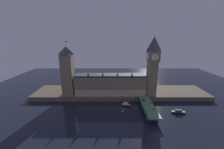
{
  "coord_description": "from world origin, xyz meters",
  "views": [
    {
      "loc": [
        -11.08,
        -129.98,
        72.83
      ],
      "look_at": [
        -11.31,
        20.0,
        32.52
      ],
      "focal_mm": 22.0,
      "sensor_mm": 36.0,
      "label": 1
    }
  ],
  "objects_px": {
    "street_lamp_near": "(147,110)",
    "boat_downstream": "(179,112)",
    "victoria_tower": "(68,71)",
    "boat_upstream": "(126,105)",
    "car_southbound_lead": "(154,110)",
    "pedestrian_mid_walk": "(153,104)",
    "pedestrian_near_rail": "(146,110)",
    "car_northbound_lead": "(144,100)",
    "street_lamp_far": "(141,96)",
    "clock_tower": "(153,64)",
    "street_lamp_mid": "(155,102)",
    "car_southbound_trail": "(151,104)"
  },
  "relations": [
    {
      "from": "car_southbound_trail",
      "to": "pedestrian_near_rail",
      "type": "height_order",
      "value": "pedestrian_near_rail"
    },
    {
      "from": "victoria_tower",
      "to": "boat_upstream",
      "type": "height_order",
      "value": "victoria_tower"
    },
    {
      "from": "clock_tower",
      "to": "street_lamp_mid",
      "type": "relative_size",
      "value": 10.12
    },
    {
      "from": "clock_tower",
      "to": "street_lamp_mid",
      "type": "distance_m",
      "value": 45.24
    },
    {
      "from": "clock_tower",
      "to": "car_southbound_lead",
      "type": "xyz_separation_m",
      "value": [
        -7.78,
        -40.49,
        -35.47
      ]
    },
    {
      "from": "street_lamp_far",
      "to": "car_southbound_lead",
      "type": "bearing_deg",
      "value": -70.96
    },
    {
      "from": "street_lamp_mid",
      "to": "victoria_tower",
      "type": "bearing_deg",
      "value": 160.85
    },
    {
      "from": "car_southbound_lead",
      "to": "street_lamp_far",
      "type": "xyz_separation_m",
      "value": [
        -8.06,
        23.34,
        3.78
      ]
    },
    {
      "from": "car_northbound_lead",
      "to": "car_southbound_trail",
      "type": "xyz_separation_m",
      "value": [
        5.1,
        -7.48,
        0.0
      ]
    },
    {
      "from": "clock_tower",
      "to": "street_lamp_near",
      "type": "height_order",
      "value": "clock_tower"
    },
    {
      "from": "car_northbound_lead",
      "to": "street_lamp_far",
      "type": "bearing_deg",
      "value": 127.14
    },
    {
      "from": "pedestrian_near_rail",
      "to": "boat_upstream",
      "type": "bearing_deg",
      "value": 126.77
    },
    {
      "from": "victoria_tower",
      "to": "street_lamp_near",
      "type": "relative_size",
      "value": 10.4
    },
    {
      "from": "street_lamp_far",
      "to": "boat_downstream",
      "type": "xyz_separation_m",
      "value": [
        34.78,
        -17.38,
        -9.76
      ]
    },
    {
      "from": "car_southbound_lead",
      "to": "boat_downstream",
      "type": "distance_m",
      "value": 28.03
    },
    {
      "from": "car_northbound_lead",
      "to": "pedestrian_near_rail",
      "type": "xyz_separation_m",
      "value": [
        -2.55,
        -20.95,
        0.12
      ]
    },
    {
      "from": "car_southbound_trail",
      "to": "street_lamp_near",
      "type": "bearing_deg",
      "value": -114.04
    },
    {
      "from": "car_southbound_lead",
      "to": "street_lamp_far",
      "type": "bearing_deg",
      "value": 109.04
    },
    {
      "from": "pedestrian_mid_walk",
      "to": "street_lamp_near",
      "type": "bearing_deg",
      "value": -122.72
    },
    {
      "from": "victoria_tower",
      "to": "car_northbound_lead",
      "type": "distance_m",
      "value": 93.95
    },
    {
      "from": "victoria_tower",
      "to": "pedestrian_near_rail",
      "type": "bearing_deg",
      "value": -27.04
    },
    {
      "from": "pedestrian_near_rail",
      "to": "car_southbound_trail",
      "type": "bearing_deg",
      "value": 60.39
    },
    {
      "from": "street_lamp_near",
      "to": "street_lamp_far",
      "type": "distance_m",
      "value": 29.45
    },
    {
      "from": "street_lamp_mid",
      "to": "pedestrian_near_rail",
      "type": "bearing_deg",
      "value": -136.32
    },
    {
      "from": "street_lamp_near",
      "to": "boat_downstream",
      "type": "xyz_separation_m",
      "value": [
        34.78,
        12.06,
        -9.19
      ]
    },
    {
      "from": "car_southbound_lead",
      "to": "boat_downstream",
      "type": "bearing_deg",
      "value": 12.58
    },
    {
      "from": "car_southbound_lead",
      "to": "car_northbound_lead",
      "type": "bearing_deg",
      "value": 104.71
    },
    {
      "from": "street_lamp_far",
      "to": "boat_upstream",
      "type": "bearing_deg",
      "value": -170.47
    },
    {
      "from": "car_southbound_lead",
      "to": "street_lamp_mid",
      "type": "height_order",
      "value": "street_lamp_mid"
    },
    {
      "from": "pedestrian_mid_walk",
      "to": "car_northbound_lead",
      "type": "bearing_deg",
      "value": 130.27
    },
    {
      "from": "street_lamp_mid",
      "to": "car_southbound_trail",
      "type": "bearing_deg",
      "value": 131.47
    },
    {
      "from": "street_lamp_near",
      "to": "boat_downstream",
      "type": "distance_m",
      "value": 37.95
    },
    {
      "from": "clock_tower",
      "to": "pedestrian_near_rail",
      "type": "distance_m",
      "value": 56.96
    },
    {
      "from": "victoria_tower",
      "to": "pedestrian_mid_walk",
      "type": "xyz_separation_m",
      "value": [
        94.81,
        -31.27,
        -27.07
      ]
    },
    {
      "from": "street_lamp_mid",
      "to": "street_lamp_far",
      "type": "relative_size",
      "value": 0.99
    },
    {
      "from": "car_southbound_lead",
      "to": "pedestrian_mid_walk",
      "type": "relative_size",
      "value": 2.93
    },
    {
      "from": "clock_tower",
      "to": "boat_upstream",
      "type": "relative_size",
      "value": 6.38
    },
    {
      "from": "pedestrian_mid_walk",
      "to": "boat_upstream",
      "type": "xyz_separation_m",
      "value": [
        -26.75,
        10.22,
        -5.97
      ]
    },
    {
      "from": "car_southbound_trail",
      "to": "pedestrian_near_rail",
      "type": "relative_size",
      "value": 2.86
    },
    {
      "from": "clock_tower",
      "to": "car_northbound_lead",
      "type": "bearing_deg",
      "value": -121.47
    },
    {
      "from": "car_southbound_trail",
      "to": "boat_downstream",
      "type": "distance_m",
      "value": 28.06
    },
    {
      "from": "pedestrian_mid_walk",
      "to": "boat_downstream",
      "type": "relative_size",
      "value": 0.11
    },
    {
      "from": "street_lamp_far",
      "to": "boat_downstream",
      "type": "relative_size",
      "value": 0.48
    },
    {
      "from": "car_southbound_lead",
      "to": "car_southbound_trail",
      "type": "xyz_separation_m",
      "value": [
        0.0,
        11.96,
        0.1
      ]
    },
    {
      "from": "clock_tower",
      "to": "boat_upstream",
      "type": "height_order",
      "value": "clock_tower"
    },
    {
      "from": "victoria_tower",
      "to": "street_lamp_mid",
      "type": "bearing_deg",
      "value": -19.15
    },
    {
      "from": "pedestrian_mid_walk",
      "to": "street_lamp_far",
      "type": "height_order",
      "value": "street_lamp_far"
    },
    {
      "from": "car_southbound_trail",
      "to": "street_lamp_near",
      "type": "height_order",
      "value": "street_lamp_near"
    },
    {
      "from": "car_southbound_trail",
      "to": "street_lamp_mid",
      "type": "relative_size",
      "value": 0.67
    },
    {
      "from": "car_northbound_lead",
      "to": "boat_downstream",
      "type": "bearing_deg",
      "value": -22.95
    }
  ]
}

